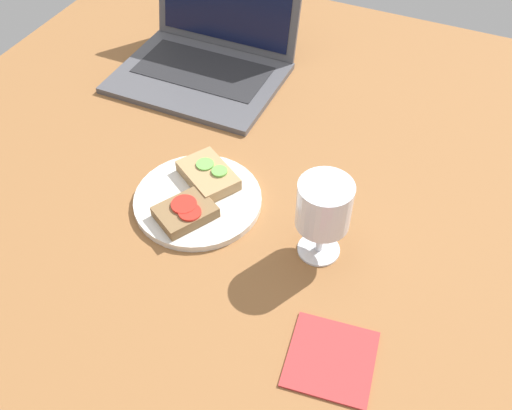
{
  "coord_description": "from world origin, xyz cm",
  "views": [
    {
      "loc": [
        30.12,
        -65.55,
        74.88
      ],
      "look_at": [
        4.5,
        -8.61,
        8.0
      ],
      "focal_mm": 40.0,
      "sensor_mm": 36.0,
      "label": 1
    }
  ],
  "objects": [
    {
      "name": "laptop",
      "position": [
        -24.05,
        29.75,
        7.77
      ],
      "size": [
        34.71,
        30.78,
        22.85
      ],
      "color": "#4C4C51",
      "rests_on": "wooden_table"
    },
    {
      "name": "wine_glass",
      "position": [
        15.82,
        -9.29,
        12.98
      ],
      "size": [
        8.35,
        8.35,
        14.59
      ],
      "color": "white",
      "rests_on": "wooden_table"
    },
    {
      "name": "napkin",
      "position": [
        23.94,
        -26.68,
        3.2
      ],
      "size": [
        13.22,
        13.29,
        0.4
      ],
      "primitive_type": "cube",
      "rotation": [
        0.0,
        0.0,
        0.13
      ],
      "color": "#B23333",
      "rests_on": "wooden_table"
    },
    {
      "name": "wooden_table",
      "position": [
        0.0,
        0.0,
        1.5
      ],
      "size": [
        140.0,
        140.0,
        3.0
      ],
      "primitive_type": "cube",
      "color": "brown",
      "rests_on": "ground"
    },
    {
      "name": "plate",
      "position": [
        -6.82,
        -7.93,
        3.64
      ],
      "size": [
        22.04,
        22.04,
        1.27
      ],
      "primitive_type": "cylinder",
      "color": "silver",
      "rests_on": "wooden_table"
    },
    {
      "name": "sandwich_with_tomato",
      "position": [
        -6.51,
        -12.56,
        5.4
      ],
      "size": [
        10.67,
        11.51,
        2.48
      ],
      "color": "brown",
      "rests_on": "plate"
    },
    {
      "name": "sandwich_with_cucumber",
      "position": [
        -7.08,
        -3.29,
        5.45
      ],
      "size": [
        12.89,
        11.77,
        2.7
      ],
      "color": "#A88456",
      "rests_on": "plate"
    }
  ]
}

